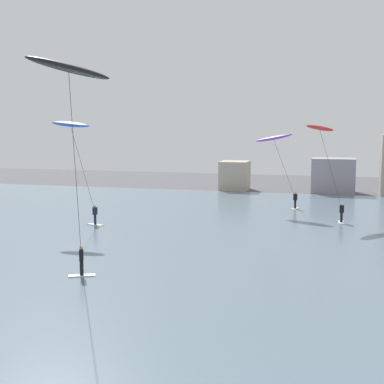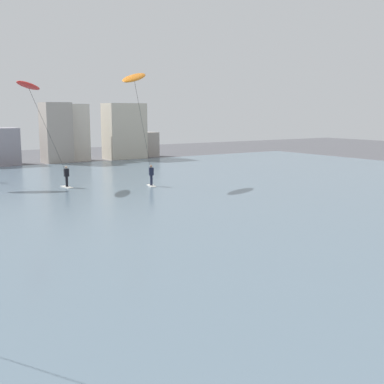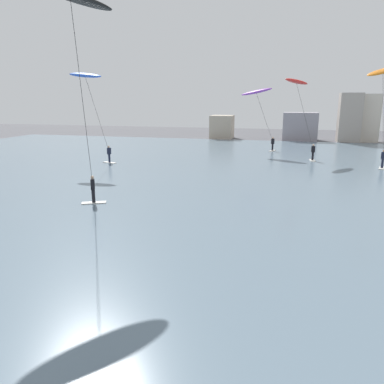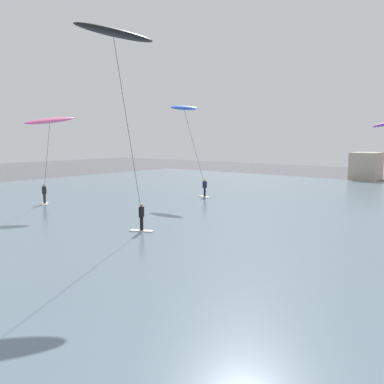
# 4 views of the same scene
# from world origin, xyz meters

# --- Properties ---
(water_bay) EXTENTS (84.00, 52.00, 0.10)m
(water_bay) POSITION_xyz_m (0.00, 30.22, 0.05)
(water_bay) COLOR slate
(water_bay) RESTS_ON ground
(far_shore_buildings) EXTENTS (33.99, 4.54, 6.89)m
(far_shore_buildings) POSITION_xyz_m (9.41, 58.49, 2.81)
(far_shore_buildings) COLOR #B7A893
(far_shore_buildings) RESTS_ON ground
(kitesurfer_orange) EXTENTS (3.69, 4.16, 8.97)m
(kitesurfer_orange) POSITION_xyz_m (8.72, 37.04, 7.90)
(kitesurfer_orange) COLOR silver
(kitesurfer_orange) RESTS_ON water_bay
(kitesurfer_red) EXTENTS (3.72, 4.21, 8.06)m
(kitesurfer_red) POSITION_xyz_m (1.64, 40.17, 7.08)
(kitesurfer_red) COLOR silver
(kitesurfer_red) RESTS_ON water_bay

